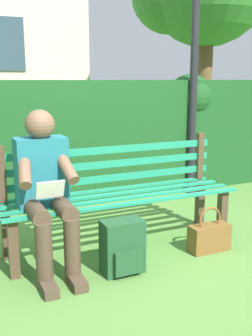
{
  "coord_description": "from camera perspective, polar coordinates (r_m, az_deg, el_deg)",
  "views": [
    {
      "loc": [
        1.3,
        2.95,
        1.41
      ],
      "look_at": [
        0.0,
        0.1,
        0.72
      ],
      "focal_mm": 42.86,
      "sensor_mm": 36.0,
      "label": 1
    }
  ],
  "objects": [
    {
      "name": "handbag",
      "position": [
        3.48,
        11.74,
        -9.51
      ],
      "size": [
        0.35,
        0.15,
        0.38
      ],
      "color": "brown",
      "rests_on": "ground"
    },
    {
      "name": "lamp_post",
      "position": [
        5.09,
        9.91,
        20.51
      ],
      "size": [
        0.31,
        0.31,
        3.14
      ],
      "color": "black",
      "rests_on": "ground"
    },
    {
      "name": "hedge_backdrop",
      "position": [
        4.73,
        -10.06,
        4.0
      ],
      "size": [
        5.99,
        0.71,
        1.48
      ],
      "color": "#19471E",
      "rests_on": "ground"
    },
    {
      "name": "backpack",
      "position": [
        3.02,
        -0.49,
        -11.2
      ],
      "size": [
        0.31,
        0.25,
        0.41
      ],
      "color": "#1E4728",
      "rests_on": "ground"
    },
    {
      "name": "person_seated",
      "position": [
        3.02,
        -11.35,
        -2.58
      ],
      "size": [
        0.44,
        0.73,
        1.2
      ],
      "color": "#1E6672",
      "rests_on": "ground"
    },
    {
      "name": "ground",
      "position": [
        3.52,
        -0.69,
        -11.16
      ],
      "size": [
        60.0,
        60.0,
        0.0
      ],
      "primitive_type": "plane",
      "color": "#517F38"
    },
    {
      "name": "park_bench",
      "position": [
        3.43,
        -1.24,
        -3.45
      ],
      "size": [
        2.01,
        0.51,
        0.91
      ],
      "color": "#4C3828",
      "rests_on": "ground"
    }
  ]
}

